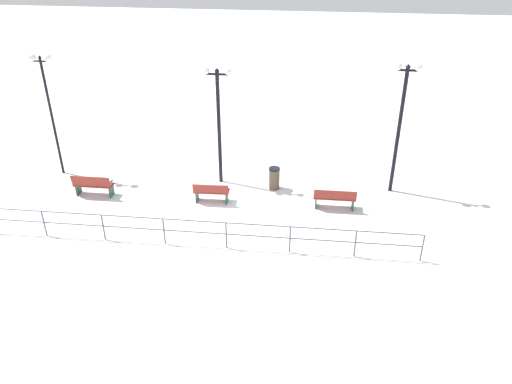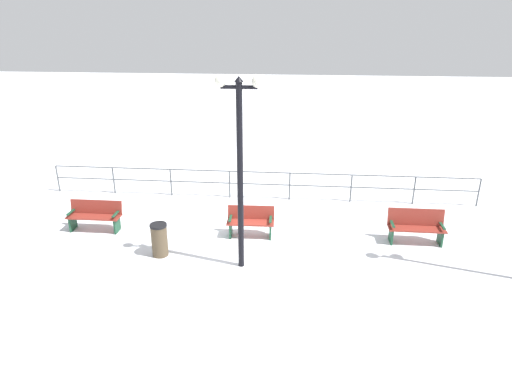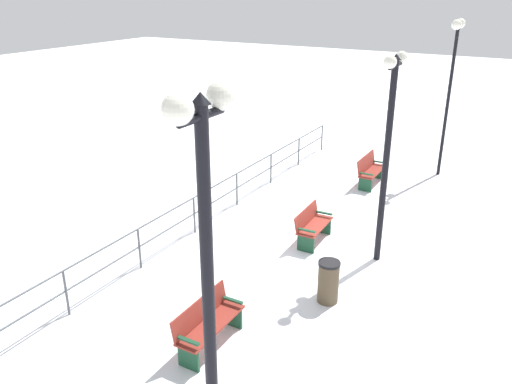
{
  "view_description": "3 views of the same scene",
  "coord_description": "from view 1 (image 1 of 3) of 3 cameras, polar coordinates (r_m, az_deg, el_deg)",
  "views": [
    {
      "loc": [
        -16.65,
        -3.6,
        10.05
      ],
      "look_at": [
        -1.19,
        -1.84,
        1.23
      ],
      "focal_mm": 35.95,
      "sensor_mm": 36.0,
      "label": 1
    },
    {
      "loc": [
        11.51,
        1.25,
        5.91
      ],
      "look_at": [
        -1.5,
        0.01,
        0.78
      ],
      "focal_mm": 31.09,
      "sensor_mm": 36.0,
      "label": 2
    },
    {
      "loc": [
        4.6,
        -10.94,
        6.07
      ],
      "look_at": [
        -1.47,
        -0.3,
        1.16
      ],
      "focal_mm": 36.6,
      "sensor_mm": 36.0,
      "label": 3
    }
  ],
  "objects": [
    {
      "name": "bench_second",
      "position": [
        19.54,
        -4.98,
        0.01
      ],
      "size": [
        0.58,
        1.37,
        0.87
      ],
      "rotation": [
        0.0,
        0.0,
        0.03
      ],
      "color": "maroon",
      "rests_on": "ground"
    },
    {
      "name": "bench_nearest",
      "position": [
        19.26,
        8.75,
        -0.65
      ],
      "size": [
        0.53,
        1.57,
        0.88
      ],
      "rotation": [
        0.0,
        0.0,
        -0.0
      ],
      "color": "maroon",
      "rests_on": "ground"
    },
    {
      "name": "lamppost_far",
      "position": [
        21.98,
        -22.34,
        10.73
      ],
      "size": [
        0.31,
        0.95,
        5.07
      ],
      "color": "black",
      "rests_on": "ground"
    },
    {
      "name": "lamppost_near",
      "position": [
        19.76,
        15.93,
        8.96
      ],
      "size": [
        0.31,
        1.01,
        5.16
      ],
      "color": "black",
      "rests_on": "ground"
    },
    {
      "name": "waterfront_railing",
      "position": [
        17.03,
        -6.84,
        -4.05
      ],
      "size": [
        0.05,
        14.76,
        1.0
      ],
      "color": "#4C5156",
      "rests_on": "ground"
    },
    {
      "name": "ground_plane",
      "position": [
        19.78,
        -4.93,
        -1.11
      ],
      "size": [
        80.0,
        80.0,
        0.0
      ],
      "primitive_type": "plane",
      "color": "white",
      "rests_on": "ground"
    },
    {
      "name": "trash_bin",
      "position": [
        20.44,
        2.04,
        1.54
      ],
      "size": [
        0.45,
        0.45,
        0.91
      ],
      "color": "brown",
      "rests_on": "ground"
    },
    {
      "name": "lamppost_middle",
      "position": [
        19.94,
        -4.2,
        8.98
      ],
      "size": [
        0.27,
        1.09,
        4.76
      ],
      "color": "black",
      "rests_on": "ground"
    },
    {
      "name": "bench_third",
      "position": [
        20.85,
        -17.68,
        0.76
      ],
      "size": [
        0.53,
        1.55,
        0.95
      ],
      "rotation": [
        0.0,
        0.0,
        -0.0
      ],
      "color": "maroon",
      "rests_on": "ground"
    }
  ]
}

